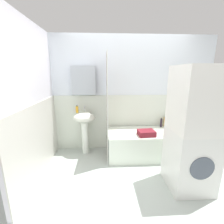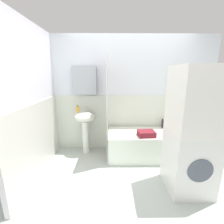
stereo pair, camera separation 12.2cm
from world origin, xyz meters
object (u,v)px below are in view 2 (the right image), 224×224
object	(u,v)px
sink	(85,124)
lotion_bottle	(167,122)
soap_dispenser	(78,109)
body_wash_bottle	(172,123)
conditioner_bottle	(162,123)
towel_folded	(146,134)
washer_dryer_stack	(192,132)
bathtub	(144,144)

from	to	relation	value
sink	lotion_bottle	bearing A→B (deg)	4.45
soap_dispenser	body_wash_bottle	bearing A→B (deg)	3.23
sink	conditioner_bottle	distance (m)	1.64
body_wash_bottle	conditioner_bottle	distance (m)	0.20
soap_dispenser	conditioner_bottle	size ratio (longest dim) A/B	0.79
towel_folded	soap_dispenser	bearing A→B (deg)	164.69
lotion_bottle	washer_dryer_stack	xyz separation A→B (m)	(-0.12, -1.22, 0.25)
bathtub	lotion_bottle	xyz separation A→B (m)	(0.53, 0.30, 0.36)
sink	body_wash_bottle	xyz separation A→B (m)	(1.84, 0.12, -0.03)
towel_folded	sink	bearing A→B (deg)	163.30
bathtub	body_wash_bottle	size ratio (longest dim) A/B	7.05
bathtub	washer_dryer_stack	bearing A→B (deg)	-65.49
sink	towel_folded	distance (m)	1.24
bathtub	lotion_bottle	bearing A→B (deg)	29.70
washer_dryer_stack	bathtub	bearing A→B (deg)	114.51
soap_dispenser	lotion_bottle	world-z (taller)	soap_dispenser
body_wash_bottle	towel_folded	distance (m)	0.81
soap_dispenser	lotion_bottle	xyz separation A→B (m)	(1.88, 0.13, -0.33)
bathtub	lotion_bottle	distance (m)	0.71
soap_dispenser	washer_dryer_stack	size ratio (longest dim) A/B	0.09
washer_dryer_stack	lotion_bottle	bearing A→B (deg)	84.45
conditioner_bottle	washer_dryer_stack	bearing A→B (deg)	-90.62
sink	lotion_bottle	distance (m)	1.75
lotion_bottle	bathtub	bearing A→B (deg)	-150.30
lotion_bottle	washer_dryer_stack	size ratio (longest dim) A/B	0.13
bathtub	conditioner_bottle	size ratio (longest dim) A/B	7.45
conditioner_bottle	towel_folded	xyz separation A→B (m)	(-0.45, -0.46, -0.04)
lotion_bottle	soap_dispenser	bearing A→B (deg)	-176.07
body_wash_bottle	lotion_bottle	size ratio (longest dim) A/B	0.91
bathtub	conditioner_bottle	distance (m)	0.62
body_wash_bottle	conditioner_bottle	xyz separation A→B (m)	(-0.20, -0.01, -0.01)
conditioner_bottle	washer_dryer_stack	distance (m)	1.22
sink	conditioner_bottle	bearing A→B (deg)	3.71
sink	soap_dispenser	distance (m)	0.33
soap_dispenser	bathtub	bearing A→B (deg)	-7.43
sink	body_wash_bottle	size ratio (longest dim) A/B	4.23
towel_folded	bathtub	bearing A→B (deg)	83.66
body_wash_bottle	towel_folded	bearing A→B (deg)	-143.99
bathtub	lotion_bottle	world-z (taller)	lotion_bottle
conditioner_bottle	sink	bearing A→B (deg)	-176.29
towel_folded	conditioner_bottle	bearing A→B (deg)	45.79
sink	soap_dispenser	xyz separation A→B (m)	(-0.14, 0.01, 0.30)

